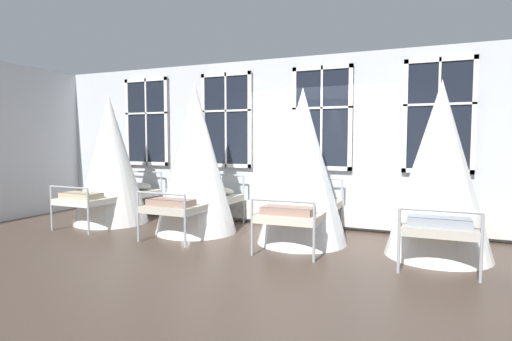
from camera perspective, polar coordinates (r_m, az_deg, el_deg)
name	(u,v)px	position (r m, az deg, el deg)	size (l,w,h in m)	color
ground	(305,240)	(6.68, 6.70, -9.43)	(21.33, 21.33, 0.00)	#4C3D33
back_wall_with_windows	(323,142)	(7.55, 9.14, 3.83)	(11.67, 0.10, 3.06)	silver
window_bank	(321,165)	(7.45, 8.89, 0.72)	(8.59, 0.10, 2.79)	black
cot_first	(110,161)	(8.35, -19.29, 1.18)	(1.38, 2.00, 2.41)	#9EA3A8
cot_second	(196,160)	(7.15, -8.27, 1.37)	(1.38, 2.00, 2.52)	#9EA3A8
cot_third	(302,168)	(6.38, 6.36, 0.32)	(1.38, 2.00, 2.36)	#9EA3A8
cot_fourth	(440,172)	(6.09, 23.81, -0.13)	(1.38, 1.98, 2.37)	#9EA3A8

